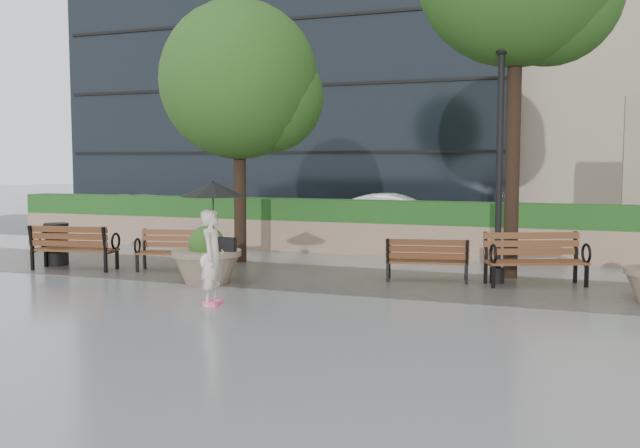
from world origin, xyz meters
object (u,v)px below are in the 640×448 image
(bench_2, at_px, (427,269))
(lamppost, at_px, (499,178))
(bench_3, at_px, (535,270))
(car_left, at_px, (149,212))
(trash_bin, at_px, (57,246))
(bench_1, at_px, (176,259))
(pedestrian, at_px, (213,231))
(planter_left, at_px, (207,261))
(bench_0, at_px, (75,257))
(car_right, at_px, (396,217))

(bench_2, relative_size, lamppost, 0.37)
(bench_3, bearing_deg, car_left, 129.08)
(trash_bin, relative_size, car_left, 0.22)
(bench_1, xyz_separation_m, bench_3, (7.23, 0.87, 0.03))
(bench_1, distance_m, bench_2, 5.28)
(bench_1, height_order, bench_3, bench_3)
(lamppost, distance_m, pedestrian, 5.56)
(bench_2, height_order, bench_3, bench_3)
(bench_1, relative_size, planter_left, 1.31)
(trash_bin, bearing_deg, bench_0, -26.07)
(planter_left, bearing_deg, car_right, 80.99)
(bench_1, xyz_separation_m, car_left, (-5.88, 7.65, 0.34))
(car_right, bearing_deg, bench_1, 151.75)
(bench_0, height_order, planter_left, planter_left)
(car_left, height_order, car_right, car_right)
(car_left, xyz_separation_m, car_right, (8.63, 0.09, 0.08))
(bench_1, distance_m, planter_left, 1.73)
(bench_2, xyz_separation_m, planter_left, (-3.89, -1.67, 0.18))
(pedestrian, bearing_deg, bench_1, 32.33)
(trash_bin, bearing_deg, bench_3, 6.10)
(bench_0, xyz_separation_m, bench_2, (7.37, 1.22, -0.04))
(bench_1, xyz_separation_m, car_right, (2.75, 7.74, 0.42))
(bench_3, relative_size, car_right, 0.47)
(trash_bin, xyz_separation_m, lamppost, (9.49, 1.11, 1.55))
(lamppost, distance_m, car_right, 7.93)
(bench_0, xyz_separation_m, trash_bin, (-0.82, 0.40, 0.16))
(bench_3, bearing_deg, bench_2, 164.21)
(bench_1, xyz_separation_m, bench_2, (5.25, 0.60, -0.01))
(bench_2, distance_m, lamppost, 2.19)
(lamppost, bearing_deg, pedestrian, -137.40)
(bench_3, distance_m, pedestrian, 6.09)
(trash_bin, xyz_separation_m, pedestrian, (5.44, -2.61, 0.76))
(bench_2, distance_m, pedestrian, 4.50)
(bench_3, distance_m, car_right, 8.21)
(planter_left, bearing_deg, lamppost, 20.74)
(bench_1, distance_m, pedestrian, 3.88)
(bench_0, relative_size, bench_2, 1.13)
(car_right, xyz_separation_m, pedestrian, (-0.26, -10.57, 0.53))
(pedestrian, bearing_deg, trash_bin, 55.34)
(trash_bin, relative_size, lamppost, 0.20)
(planter_left, bearing_deg, car_left, 129.69)
(bench_0, distance_m, trash_bin, 0.93)
(bench_1, height_order, pedestrian, pedestrian)
(car_right, bearing_deg, planter_left, 162.31)
(car_left, height_order, pedestrian, pedestrian)
(bench_2, height_order, trash_bin, trash_bin)
(bench_3, distance_m, planter_left, 6.19)
(bench_0, xyz_separation_m, planter_left, (3.48, -0.45, 0.15))
(bench_1, bearing_deg, car_left, 112.72)
(trash_bin, bearing_deg, lamppost, 6.68)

